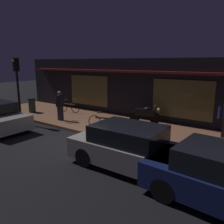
{
  "coord_description": "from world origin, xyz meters",
  "views": [
    {
      "loc": [
        6.97,
        -6.46,
        3.39
      ],
      "look_at": [
        0.61,
        2.4,
        0.95
      ],
      "focal_mm": 35.96,
      "sensor_mm": 36.0,
      "label": 1
    }
  ],
  "objects_px": {
    "trash_bin": "(32,105)",
    "traffic_light_pole": "(17,79)",
    "motorcycle": "(146,114)",
    "bicycle_parked": "(104,122)",
    "bicycle_extra": "(69,107)",
    "person_photographer": "(60,105)",
    "parked_car_far": "(131,148)"
  },
  "relations": [
    {
      "from": "traffic_light_pole",
      "to": "motorcycle",
      "type": "bearing_deg",
      "value": 33.0
    },
    {
      "from": "motorcycle",
      "to": "traffic_light_pole",
      "type": "distance_m",
      "value": 7.16
    },
    {
      "from": "bicycle_parked",
      "to": "parked_car_far",
      "type": "distance_m",
      "value": 4.01
    },
    {
      "from": "bicycle_parked",
      "to": "parked_car_far",
      "type": "bearing_deg",
      "value": -39.82
    },
    {
      "from": "bicycle_parked",
      "to": "bicycle_extra",
      "type": "bearing_deg",
      "value": 158.35
    },
    {
      "from": "motorcycle",
      "to": "trash_bin",
      "type": "relative_size",
      "value": 1.79
    },
    {
      "from": "traffic_light_pole",
      "to": "bicycle_parked",
      "type": "bearing_deg",
      "value": 18.16
    },
    {
      "from": "person_photographer",
      "to": "trash_bin",
      "type": "bearing_deg",
      "value": 173.67
    },
    {
      "from": "bicycle_parked",
      "to": "bicycle_extra",
      "type": "height_order",
      "value": "same"
    },
    {
      "from": "bicycle_extra",
      "to": "motorcycle",
      "type": "bearing_deg",
      "value": 6.22
    },
    {
      "from": "motorcycle",
      "to": "traffic_light_pole",
      "type": "xyz_separation_m",
      "value": [
        -5.81,
        -3.77,
        1.83
      ]
    },
    {
      "from": "motorcycle",
      "to": "parked_car_far",
      "type": "distance_m",
      "value": 5.18
    },
    {
      "from": "motorcycle",
      "to": "person_photographer",
      "type": "bearing_deg",
      "value": -150.88
    },
    {
      "from": "bicycle_extra",
      "to": "bicycle_parked",
      "type": "bearing_deg",
      "value": -21.65
    },
    {
      "from": "motorcycle",
      "to": "parked_car_far",
      "type": "xyz_separation_m",
      "value": [
        1.96,
        -4.8,
        0.06
      ]
    },
    {
      "from": "motorcycle",
      "to": "traffic_light_pole",
      "type": "bearing_deg",
      "value": -147.0
    },
    {
      "from": "motorcycle",
      "to": "bicycle_parked",
      "type": "bearing_deg",
      "value": -116.55
    },
    {
      "from": "traffic_light_pole",
      "to": "parked_car_far",
      "type": "bearing_deg",
      "value": -7.51
    },
    {
      "from": "traffic_light_pole",
      "to": "parked_car_far",
      "type": "relative_size",
      "value": 0.87
    },
    {
      "from": "parked_car_far",
      "to": "person_photographer",
      "type": "bearing_deg",
      "value": 157.97
    },
    {
      "from": "bicycle_parked",
      "to": "person_photographer",
      "type": "distance_m",
      "value": 3.09
    },
    {
      "from": "motorcycle",
      "to": "trash_bin",
      "type": "height_order",
      "value": "motorcycle"
    },
    {
      "from": "person_photographer",
      "to": "motorcycle",
      "type": "bearing_deg",
      "value": 29.12
    },
    {
      "from": "trash_bin",
      "to": "bicycle_extra",
      "type": "bearing_deg",
      "value": 34.58
    },
    {
      "from": "bicycle_parked",
      "to": "trash_bin",
      "type": "distance_m",
      "value": 6.2
    },
    {
      "from": "traffic_light_pole",
      "to": "bicycle_extra",
      "type": "bearing_deg",
      "value": 80.75
    },
    {
      "from": "motorcycle",
      "to": "bicycle_parked",
      "type": "distance_m",
      "value": 2.5
    },
    {
      "from": "bicycle_extra",
      "to": "person_photographer",
      "type": "height_order",
      "value": "person_photographer"
    },
    {
      "from": "trash_bin",
      "to": "parked_car_far",
      "type": "relative_size",
      "value": 0.23
    },
    {
      "from": "trash_bin",
      "to": "traffic_light_pole",
      "type": "xyz_separation_m",
      "value": [
        1.5,
        -1.8,
        1.86
      ]
    },
    {
      "from": "bicycle_extra",
      "to": "traffic_light_pole",
      "type": "height_order",
      "value": "traffic_light_pole"
    },
    {
      "from": "trash_bin",
      "to": "traffic_light_pole",
      "type": "distance_m",
      "value": 2.99
    }
  ]
}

